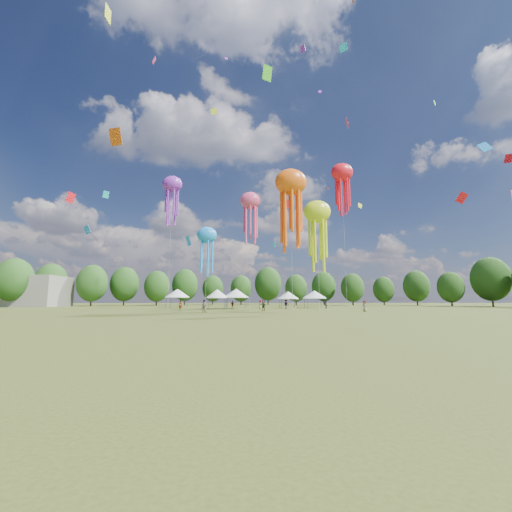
{
  "coord_description": "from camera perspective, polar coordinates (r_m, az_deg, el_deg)",
  "views": [
    {
      "loc": [
        -3.46,
        -14.72,
        1.96
      ],
      "look_at": [
        -2.41,
        15.0,
        6.0
      ],
      "focal_mm": 22.34,
      "sensor_mm": 36.0,
      "label": 1
    }
  ],
  "objects": [
    {
      "name": "festival_tents",
      "position": [
        70.7,
        -2.3,
        -6.79
      ],
      "size": [
        36.55,
        11.26,
        4.29
      ],
      "color": "#47474C",
      "rests_on": "ground"
    },
    {
      "name": "spectators_far",
      "position": [
        60.99,
        3.82,
        -8.73
      ],
      "size": [
        31.45,
        17.47,
        1.88
      ],
      "color": "gray",
      "rests_on": "ground"
    },
    {
      "name": "show_kites",
      "position": [
        59.09,
        4.88,
        10.19
      ],
      "size": [
        40.48,
        27.83,
        31.88
      ],
      "color": "#E24275",
      "rests_on": "ground"
    },
    {
      "name": "small_kites",
      "position": [
        61.93,
        2.5,
        20.05
      ],
      "size": [
        78.67,
        51.34,
        45.35
      ],
      "color": "#E24275",
      "rests_on": "ground"
    },
    {
      "name": "treeline",
      "position": [
        77.37,
        -2.34,
        -4.33
      ],
      "size": [
        201.57,
        95.24,
        13.43
      ],
      "color": "#38281C",
      "rests_on": "ground"
    },
    {
      "name": "ground",
      "position": [
        15.25,
        11.5,
        -14.98
      ],
      "size": [
        300.0,
        300.0,
        0.0
      ],
      "primitive_type": "plane",
      "color": "#384416",
      "rests_on": "ground"
    },
    {
      "name": "spectator_near",
      "position": [
        48.36,
        -9.3,
        -8.86
      ],
      "size": [
        1.07,
        0.94,
        1.85
      ],
      "primitive_type": "imported",
      "rotation": [
        0.0,
        0.0,
        2.84
      ],
      "color": "gray",
      "rests_on": "ground"
    }
  ]
}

